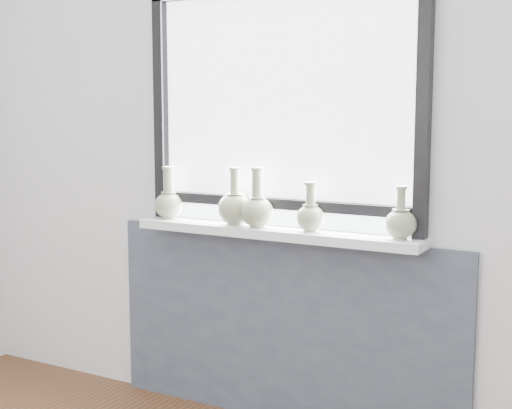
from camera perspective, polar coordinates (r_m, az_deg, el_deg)
The scene contains 9 objects.
back_wall at distance 3.13m, azimuth 2.32°, elevation 5.64°, with size 3.60×0.02×2.60m, color silver.
apron_panel at distance 3.25m, azimuth 2.00°, elevation -9.91°, with size 1.70×0.03×0.86m, color #475162.
windowsill at distance 3.08m, azimuth 1.44°, elevation -2.24°, with size 1.32×0.18×0.04m, color white.
window at distance 3.09m, azimuth 2.03°, elevation 8.24°, with size 1.30×0.06×1.05m.
vase_a at distance 3.36m, azimuth -6.98°, elevation 0.22°, with size 0.13×0.13×0.24m.
vase_b at distance 3.15m, azimuth -1.72°, elevation -0.17°, with size 0.15×0.15×0.25m.
vase_c at distance 3.08m, azimuth 0.09°, elevation -0.35°, with size 0.14×0.14×0.26m.
vase_d at distance 2.98m, azimuth 4.37°, elevation -0.85°, with size 0.12×0.12×0.21m.
vase_e at distance 2.86m, azimuth 11.49°, elevation -1.37°, with size 0.13×0.13×0.21m.
Camera 1 is at (1.40, -0.98, 1.40)m, focal length 50.00 mm.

